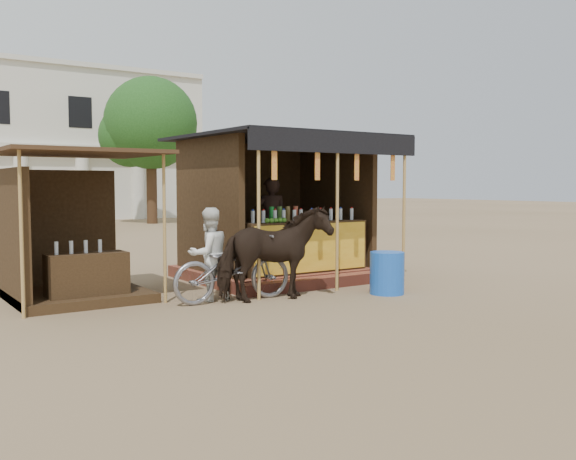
# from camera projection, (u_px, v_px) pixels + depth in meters

# --- Properties ---
(ground) EXTENTS (120.00, 120.00, 0.00)m
(ground) POSITION_uv_depth(u_px,v_px,m) (350.00, 311.00, 9.36)
(ground) COLOR #846B4C
(ground) RESTS_ON ground
(main_stall) EXTENTS (3.60, 3.61, 2.78)m
(main_stall) POSITION_uv_depth(u_px,v_px,m) (279.00, 226.00, 12.62)
(main_stall) COLOR brown
(main_stall) RESTS_ON ground
(secondary_stall) EXTENTS (2.40, 2.40, 2.38)m
(secondary_stall) POSITION_uv_depth(u_px,v_px,m) (66.00, 248.00, 10.19)
(secondary_stall) COLOR #3B2715
(secondary_stall) RESTS_ON ground
(cow) EXTENTS (1.86, 0.99, 1.51)m
(cow) POSITION_uv_depth(u_px,v_px,m) (274.00, 254.00, 10.15)
(cow) COLOR black
(cow) RESTS_ON ground
(motorbike) EXTENTS (2.05, 0.81, 1.06)m
(motorbike) POSITION_uv_depth(u_px,v_px,m) (233.00, 268.00, 10.14)
(motorbike) COLOR gray
(motorbike) RESTS_ON ground
(bystander) EXTENTS (0.77, 0.63, 1.49)m
(bystander) POSITION_uv_depth(u_px,v_px,m) (209.00, 254.00, 10.19)
(bystander) COLOR white
(bystander) RESTS_ON ground
(blue_barrel) EXTENTS (0.69, 0.69, 0.71)m
(blue_barrel) POSITION_uv_depth(u_px,v_px,m) (387.00, 273.00, 10.84)
(blue_barrel) COLOR blue
(blue_barrel) RESTS_ON ground
(red_crate) EXTENTS (0.47, 0.44, 0.32)m
(red_crate) POSITION_uv_depth(u_px,v_px,m) (386.00, 281.00, 11.25)
(red_crate) COLOR maroon
(red_crate) RESTS_ON ground
(cooler) EXTENTS (0.74, 0.60, 0.46)m
(cooler) POSITION_uv_depth(u_px,v_px,m) (338.00, 267.00, 12.54)
(cooler) COLOR #1B7C26
(cooler) RESTS_ON ground
(tree) EXTENTS (4.50, 4.40, 7.00)m
(tree) POSITION_uv_depth(u_px,v_px,m) (146.00, 127.00, 30.55)
(tree) COLOR #382314
(tree) RESTS_ON ground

